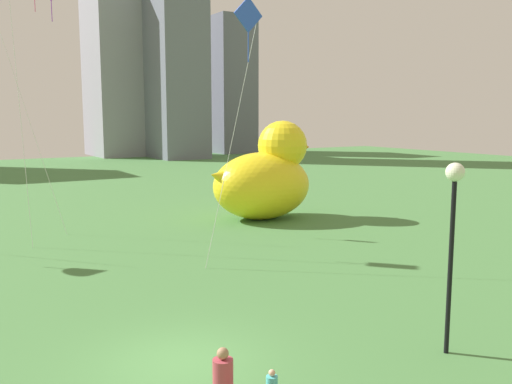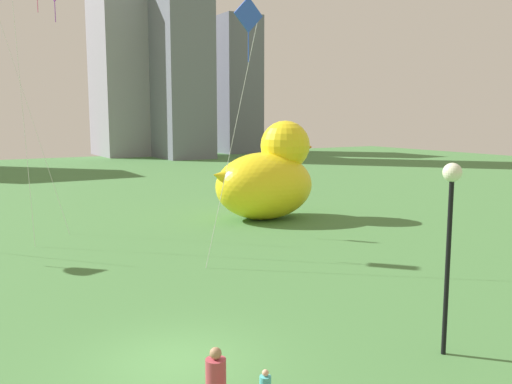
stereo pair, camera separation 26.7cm
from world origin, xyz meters
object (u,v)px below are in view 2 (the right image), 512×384
object	(u,v)px
kite_purple	(52,1)
kite_blue	(247,26)
giant_inflatable_duck	(268,177)
person_adult	(216,384)
lamppost	(450,210)

from	to	relation	value
kite_purple	kite_blue	size ratio (longest dim) A/B	1.29
kite_blue	kite_purple	bearing A→B (deg)	107.92
giant_inflatable_duck	kite_purple	size ratio (longest dim) A/B	0.52
person_adult	giant_inflatable_duck	world-z (taller)	giant_inflatable_duck
lamppost	giant_inflatable_duck	bearing A→B (deg)	71.92
giant_inflatable_duck	lamppost	size ratio (longest dim) A/B	1.41
lamppost	kite_blue	distance (m)	10.74
person_adult	lamppost	world-z (taller)	lamppost
giant_inflatable_duck	kite_blue	distance (m)	12.89
person_adult	kite_blue	size ratio (longest dim) A/B	0.16
lamppost	kite_blue	bearing A→B (deg)	93.21
kite_blue	person_adult	bearing A→B (deg)	-122.77
giant_inflatable_duck	kite_blue	world-z (taller)	kite_blue
lamppost	kite_purple	distance (m)	24.54
lamppost	kite_purple	bearing A→B (deg)	102.12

